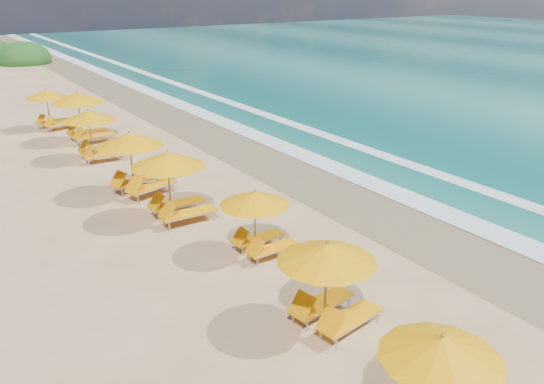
% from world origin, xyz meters
% --- Properties ---
extents(ground, '(160.00, 160.00, 0.00)m').
position_xyz_m(ground, '(0.00, 0.00, 0.00)').
color(ground, tan).
rests_on(ground, ground).
extents(wet_sand, '(4.00, 160.00, 0.01)m').
position_xyz_m(wet_sand, '(4.00, 0.00, 0.01)').
color(wet_sand, '#877450').
rests_on(wet_sand, ground).
extents(surf_foam, '(4.00, 160.00, 0.01)m').
position_xyz_m(surf_foam, '(6.70, 0.00, 0.03)').
color(surf_foam, white).
rests_on(surf_foam, ground).
extents(station_2, '(2.35, 2.20, 2.09)m').
position_xyz_m(station_2, '(-2.35, -8.79, 1.17)').
color(station_2, olive).
rests_on(station_2, ground).
extents(station_3, '(2.64, 2.51, 2.23)m').
position_xyz_m(station_3, '(-1.94, -5.30, 1.25)').
color(station_3, olive).
rests_on(station_3, ground).
extents(station_4, '(2.18, 2.01, 2.03)m').
position_xyz_m(station_4, '(-1.34, -1.40, 1.14)').
color(station_4, olive).
rests_on(station_4, ground).
extents(station_5, '(2.64, 2.44, 2.43)m').
position_xyz_m(station_5, '(-2.31, 2.18, 1.36)').
color(station_5, olive).
rests_on(station_5, ground).
extents(station_6, '(3.08, 2.99, 2.46)m').
position_xyz_m(station_6, '(-2.53, 5.08, 1.38)').
color(station_6, olive).
rests_on(station_6, ground).
extents(station_7, '(2.58, 2.40, 2.32)m').
position_xyz_m(station_7, '(-2.50, 10.18, 1.30)').
color(station_7, olive).
rests_on(station_7, ground).
extents(station_8, '(2.79, 2.59, 2.54)m').
position_xyz_m(station_8, '(-2.04, 13.41, 1.42)').
color(station_8, olive).
rests_on(station_8, ground).
extents(station_9, '(2.73, 2.65, 2.19)m').
position_xyz_m(station_9, '(-2.79, 16.98, 1.23)').
color(station_9, olive).
rests_on(station_9, ground).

